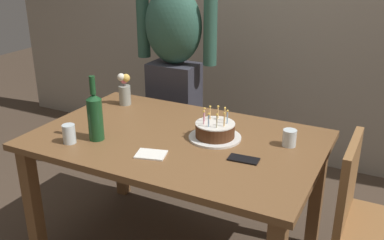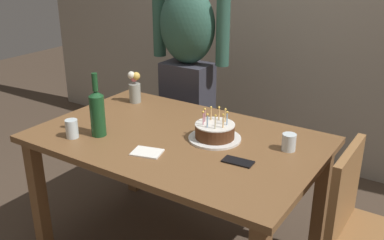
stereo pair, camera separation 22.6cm
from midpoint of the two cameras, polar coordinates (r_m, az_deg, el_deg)
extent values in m
cube|color=brown|center=(2.32, 0.85, -2.61)|extent=(1.50, 0.96, 0.03)
cube|color=brown|center=(2.63, -17.00, -9.59)|extent=(0.07, 0.07, 0.70)
cube|color=brown|center=(3.14, -5.68, -3.37)|extent=(0.07, 0.07, 0.70)
cube|color=brown|center=(2.61, 18.82, -10.17)|extent=(0.07, 0.07, 0.70)
cylinder|color=white|center=(2.29, 5.80, -2.45)|extent=(0.28, 0.28, 0.01)
cylinder|color=#512D19|center=(2.27, 5.84, -1.52)|extent=(0.20, 0.20, 0.07)
cylinder|color=silver|center=(2.26, 5.88, -0.64)|extent=(0.21, 0.21, 0.01)
cylinder|color=pink|center=(2.23, 4.38, 0.09)|extent=(0.01, 0.01, 0.06)
sphere|color=#F9C64C|center=(2.22, 4.41, 1.01)|extent=(0.01, 0.01, 0.01)
cylinder|color=#93B7DB|center=(2.20, 4.96, -0.27)|extent=(0.01, 0.01, 0.06)
sphere|color=#F9C64C|center=(2.19, 4.99, 0.67)|extent=(0.01, 0.01, 0.01)
cylinder|color=beige|center=(2.19, 6.01, -0.42)|extent=(0.01, 0.01, 0.06)
sphere|color=#F9C64C|center=(2.17, 6.05, 0.52)|extent=(0.01, 0.01, 0.01)
cylinder|color=#EAB266|center=(2.21, 7.01, -0.29)|extent=(0.01, 0.01, 0.06)
sphere|color=#F9C64C|center=(2.19, 7.05, 0.64)|extent=(0.01, 0.01, 0.01)
cylinder|color=#93B7DB|center=(2.24, 7.47, 0.05)|extent=(0.01, 0.01, 0.06)
sphere|color=#F9C64C|center=(2.23, 7.52, 0.97)|extent=(0.01, 0.01, 0.01)
cylinder|color=#EAB266|center=(2.28, 7.20, 0.44)|extent=(0.01, 0.01, 0.06)
sphere|color=#F9C64C|center=(2.26, 7.24, 1.34)|extent=(0.01, 0.01, 0.01)
cylinder|color=#EAB266|center=(2.30, 6.35, 0.69)|extent=(0.01, 0.01, 0.06)
sphere|color=#F9C64C|center=(2.29, 6.39, 1.59)|extent=(0.01, 0.01, 0.01)
cylinder|color=#EAB266|center=(2.30, 5.30, 0.71)|extent=(0.01, 0.01, 0.06)
sphere|color=#F9C64C|center=(2.28, 5.34, 1.61)|extent=(0.01, 0.01, 0.01)
cylinder|color=pink|center=(2.27, 4.53, 0.47)|extent=(0.01, 0.01, 0.06)
sphere|color=#F9C64C|center=(2.26, 4.55, 1.38)|extent=(0.01, 0.01, 0.01)
cylinder|color=silver|center=(2.34, -12.72, -1.17)|extent=(0.07, 0.07, 0.10)
cylinder|color=silver|center=(2.22, 15.36, -2.86)|extent=(0.07, 0.07, 0.09)
cylinder|color=#194723|center=(2.32, -9.46, 0.48)|extent=(0.08, 0.08, 0.22)
cone|color=#194723|center=(2.28, -9.65, 3.38)|extent=(0.08, 0.08, 0.03)
cylinder|color=#194723|center=(2.26, -9.75, 4.84)|extent=(0.03, 0.03, 0.09)
cube|color=black|center=(2.07, 9.13, -5.44)|extent=(0.15, 0.08, 0.01)
cube|color=white|center=(2.13, -2.85, -4.30)|extent=(0.17, 0.14, 0.01)
cylinder|color=#999E93|center=(2.82, -5.16, 3.47)|extent=(0.07, 0.07, 0.12)
sphere|color=#DB6670|center=(2.79, -5.24, 5.34)|extent=(0.04, 0.04, 0.04)
sphere|color=gold|center=(2.78, -4.98, 5.67)|extent=(0.05, 0.05, 0.05)
sphere|color=silver|center=(2.78, -5.59, 5.79)|extent=(0.05, 0.05, 0.05)
cube|color=#33333D|center=(3.21, 1.43, -0.60)|extent=(0.34, 0.23, 0.92)
ellipsoid|color=#2D5647|center=(3.01, 1.56, 12.18)|extent=(0.41, 0.27, 0.52)
cylinder|color=#2D5647|center=(2.92, 6.31, 11.23)|extent=(0.09, 0.09, 0.44)
cylinder|color=#2D5647|center=(3.18, -2.23, 12.22)|extent=(0.09, 0.09, 0.44)
cube|color=olive|center=(2.11, 22.23, -8.53)|extent=(0.04, 0.40, 0.40)
camera|label=1|loc=(0.11, -87.14, 1.14)|focal=41.03mm
camera|label=2|loc=(0.11, 92.86, -1.14)|focal=41.03mm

